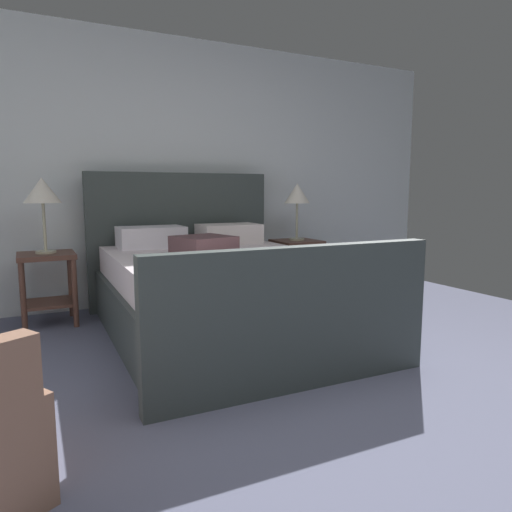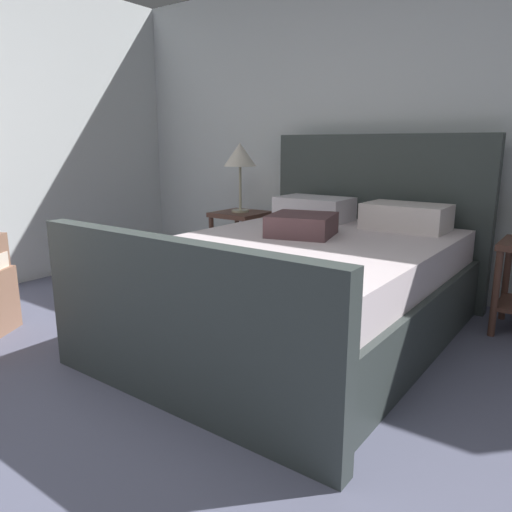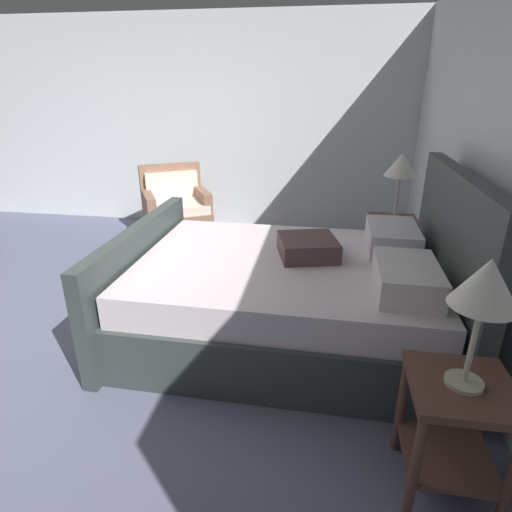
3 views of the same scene
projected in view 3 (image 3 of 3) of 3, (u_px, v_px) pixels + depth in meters
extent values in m
cube|color=slate|center=(61.00, 330.00, 3.32)|extent=(5.71, 6.08, 0.02)
cube|color=silver|center=(174.00, 124.00, 5.48)|extent=(0.12, 6.20, 2.59)
cube|color=#373F3E|center=(283.00, 311.00, 3.18)|extent=(1.66, 2.15, 0.40)
cube|color=#373F3E|center=(448.00, 268.00, 2.84)|extent=(1.75, 0.13, 1.28)
cube|color=#373F3E|center=(142.00, 275.00, 3.29)|extent=(1.75, 0.13, 0.81)
cube|color=silver|center=(284.00, 274.00, 3.07)|extent=(1.58, 2.09, 0.22)
cube|color=silver|center=(392.00, 237.00, 3.20)|extent=(0.57, 0.37, 0.18)
cube|color=silver|center=(407.00, 278.00, 2.53)|extent=(0.57, 0.37, 0.18)
cube|color=brown|center=(308.00, 247.00, 3.06)|extent=(0.49, 0.49, 0.14)
cube|color=brown|center=(462.00, 388.00, 1.82)|extent=(0.44, 0.44, 0.04)
cube|color=brown|center=(446.00, 456.00, 1.97)|extent=(0.40, 0.40, 0.02)
cylinder|color=brown|center=(401.00, 406.00, 2.13)|extent=(0.04, 0.04, 0.56)
cylinder|color=brown|center=(415.00, 469.00, 1.79)|extent=(0.04, 0.04, 0.56)
cylinder|color=brown|center=(481.00, 415.00, 2.08)|extent=(0.04, 0.04, 0.56)
cylinder|color=brown|center=(511.00, 482.00, 1.73)|extent=(0.04, 0.04, 0.56)
cylinder|color=#B7B293|center=(464.00, 382.00, 1.80)|extent=(0.16, 0.16, 0.02)
cylinder|color=#B7B293|center=(473.00, 344.00, 1.73)|extent=(0.02, 0.02, 0.36)
cone|color=white|center=(487.00, 283.00, 1.62)|extent=(0.26, 0.26, 0.20)
cube|color=brown|center=(394.00, 221.00, 3.99)|extent=(0.44, 0.44, 0.04)
cube|color=brown|center=(389.00, 260.00, 4.14)|extent=(0.40, 0.40, 0.02)
cylinder|color=brown|center=(369.00, 243.00, 4.31)|extent=(0.04, 0.04, 0.56)
cylinder|color=brown|center=(372.00, 257.00, 3.96)|extent=(0.04, 0.04, 0.56)
cylinder|color=brown|center=(407.00, 245.00, 4.25)|extent=(0.04, 0.04, 0.56)
cylinder|color=brown|center=(414.00, 259.00, 3.90)|extent=(0.04, 0.04, 0.56)
cylinder|color=#B7B293|center=(394.00, 218.00, 3.98)|extent=(0.16, 0.16, 0.02)
cylinder|color=#B7B293|center=(397.00, 197.00, 3.90)|extent=(0.02, 0.02, 0.39)
cone|color=white|center=(401.00, 165.00, 3.79)|extent=(0.29, 0.29, 0.20)
cube|color=#8E6550|center=(178.00, 226.00, 5.01)|extent=(0.98, 0.98, 0.42)
cube|color=beige|center=(176.00, 205.00, 4.91)|extent=(0.90, 0.90, 0.10)
cube|color=#8E6550|center=(171.00, 184.00, 5.11)|extent=(0.46, 0.69, 0.48)
cube|color=beige|center=(172.00, 187.00, 5.04)|extent=(0.39, 0.58, 0.36)
cube|color=#8E6550|center=(149.00, 203.00, 4.79)|extent=(0.61, 0.40, 0.22)
cube|color=#8E6550|center=(202.00, 198.00, 4.99)|extent=(0.61, 0.40, 0.22)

